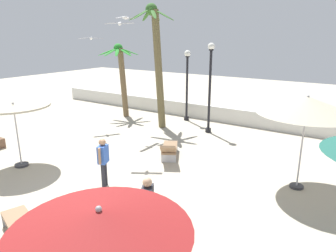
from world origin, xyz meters
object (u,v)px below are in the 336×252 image
(patio_umbrella_0, at_px, (14,109))
(patio_umbrella_1, at_px, (100,224))
(seagull_1, at_px, (91,38))
(seagull_2, at_px, (120,24))
(palm_tree_0, at_px, (121,70))
(lamp_post_2, at_px, (210,84))
(lounge_chair_1, at_px, (169,148))
(guest_3, at_px, (103,158))
(seagull_0, at_px, (126,18))
(lamp_post_1, at_px, (187,81))
(palm_tree_1, at_px, (157,54))
(patio_umbrella_2, at_px, (307,105))
(guest_0, at_px, (148,203))
(lounge_chair_0, at_px, (23,225))

(patio_umbrella_0, distance_m, patio_umbrella_1, 8.26)
(seagull_1, xyz_separation_m, seagull_2, (3.81, -2.13, 0.55))
(palm_tree_0, bearing_deg, lamp_post_2, -1.92)
(palm_tree_0, xyz_separation_m, lamp_post_2, (5.64, -0.19, -0.27))
(lounge_chair_1, relative_size, seagull_2, 1.94)
(lounge_chair_1, height_order, guest_3, guest_3)
(seagull_0, bearing_deg, seagull_1, -178.61)
(lamp_post_1, xyz_separation_m, lamp_post_2, (2.01, -1.35, 0.18))
(lounge_chair_1, xyz_separation_m, guest_3, (-0.44, -3.02, 0.54))
(palm_tree_1, relative_size, seagull_2, 6.13)
(patio_umbrella_1, distance_m, lamp_post_1, 13.39)
(patio_umbrella_1, distance_m, palm_tree_1, 12.17)
(patio_umbrella_0, bearing_deg, patio_umbrella_2, 23.22)
(guest_3, height_order, seagull_2, seagull_2)
(patio_umbrella_2, relative_size, guest_0, 1.86)
(lamp_post_2, relative_size, guest_0, 2.71)
(patio_umbrella_2, height_order, palm_tree_0, palm_tree_0)
(patio_umbrella_0, xyz_separation_m, lamp_post_1, (1.82, 8.74, 0.09))
(lamp_post_1, relative_size, lamp_post_2, 0.90)
(patio_umbrella_1, relative_size, seagull_1, 2.27)
(guest_0, distance_m, seagull_2, 7.14)
(lamp_post_2, bearing_deg, seagull_0, -149.70)
(lamp_post_2, relative_size, seagull_1, 3.78)
(palm_tree_0, bearing_deg, lounge_chair_0, -59.89)
(palm_tree_1, height_order, guest_0, palm_tree_1)
(guest_0, xyz_separation_m, seagull_0, (-5.84, 6.27, 4.36))
(seagull_2, bearing_deg, guest_0, -43.80)
(patio_umbrella_2, xyz_separation_m, seagull_1, (-10.39, 1.67, 1.80))
(lounge_chair_0, xyz_separation_m, seagull_2, (-1.91, 5.68, 4.55))
(lamp_post_1, bearing_deg, guest_0, -64.73)
(patio_umbrella_0, distance_m, guest_3, 3.84)
(patio_umbrella_1, height_order, guest_0, patio_umbrella_1)
(lamp_post_1, distance_m, seagull_2, 6.14)
(lounge_chair_0, bearing_deg, lamp_post_2, 90.90)
(lounge_chair_0, relative_size, seagull_2, 1.99)
(seagull_0, distance_m, seagull_1, 2.40)
(palm_tree_0, distance_m, guest_0, 11.83)
(patio_umbrella_2, relative_size, lamp_post_1, 0.76)
(guest_0, bearing_deg, seagull_2, 136.20)
(patio_umbrella_2, bearing_deg, guest_0, -117.05)
(lounge_chair_0, height_order, lounge_chair_1, lounge_chair_1)
(lamp_post_1, bearing_deg, seagull_2, -87.33)
(patio_umbrella_1, relative_size, lamp_post_2, 0.60)
(lounge_chair_0, bearing_deg, patio_umbrella_2, 52.70)
(seagull_0, bearing_deg, lounge_chair_0, -66.08)
(guest_0, relative_size, seagull_0, 1.23)
(lamp_post_2, bearing_deg, patio_umbrella_0, -117.42)
(lamp_post_2, relative_size, guest_3, 2.70)
(patio_umbrella_1, bearing_deg, seagull_1, 136.66)
(palm_tree_0, height_order, lamp_post_1, palm_tree_0)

